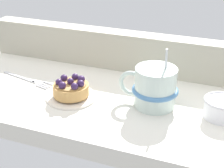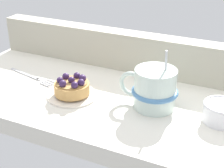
{
  "view_description": "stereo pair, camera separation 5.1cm",
  "coord_description": "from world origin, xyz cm",
  "views": [
    {
      "loc": [
        25.4,
        -64.45,
        37.55
      ],
      "look_at": [
        1.68,
        -2.56,
        4.42
      ],
      "focal_mm": 53.87,
      "sensor_mm": 36.0,
      "label": 1
    },
    {
      "loc": [
        30.05,
        -62.46,
        37.55
      ],
      "look_at": [
        1.68,
        -2.56,
        4.42
      ],
      "focal_mm": 53.87,
      "sensor_mm": 36.0,
      "label": 2
    }
  ],
  "objects": [
    {
      "name": "ground_plane",
      "position": [
        0.0,
        0.0,
        -2.05
      ],
      "size": [
        84.29,
        37.51,
        4.1
      ],
      "primitive_type": "cube",
      "color": "silver"
    },
    {
      "name": "window_rail_back",
      "position": [
        0.0,
        16.18,
        5.1
      ],
      "size": [
        82.6,
        5.15,
        10.21
      ],
      "primitive_type": "cube",
      "color": "#B2AD99",
      "rests_on": "ground_plane"
    },
    {
      "name": "dessert_plate",
      "position": [
        -7.66,
        -4.4,
        0.43
      ],
      "size": [
        11.54,
        11.54,
        0.93
      ],
      "color": "silver",
      "rests_on": "ground_plane"
    },
    {
      "name": "raspberry_tart",
      "position": [
        -7.63,
        -4.38,
        2.62
      ],
      "size": [
        8.14,
        8.14,
        4.21
      ],
      "color": "tan",
      "rests_on": "dessert_plate"
    },
    {
      "name": "coffee_mug",
      "position": [
        10.81,
        -0.73,
        4.38
      ],
      "size": [
        13.43,
        10.14,
        13.57
      ],
      "color": "silver",
      "rests_on": "ground_plane"
    },
    {
      "name": "dessert_fork",
      "position": [
        -22.67,
        -0.0,
        0.3
      ],
      "size": [
        16.26,
        5.26,
        0.6
      ],
      "color": "#B7B7BC",
      "rests_on": "ground_plane"
    },
    {
      "name": "sugar_bowl",
      "position": [
        25.19,
        -0.54,
        2.23
      ],
      "size": [
        7.68,
        7.68,
        4.18
      ],
      "color": "white",
      "rests_on": "ground_plane"
    }
  ]
}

